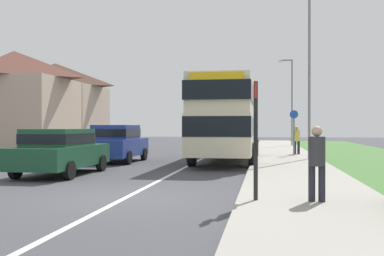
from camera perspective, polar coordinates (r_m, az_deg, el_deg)
name	(u,v)px	position (r m, az deg, el deg)	size (l,w,h in m)	color
ground_plane	(124,198)	(10.50, -8.63, -8.89)	(120.00, 120.00, 0.00)	#424247
lane_marking_centre	(186,167)	(18.22, -0.82, -5.00)	(0.14, 60.00, 0.01)	silver
pavement_near_side	(294,172)	(15.97, 12.94, -5.54)	(3.20, 68.00, 0.12)	#9E998E
double_decker_bus	(227,116)	(21.03, 4.53, 1.52)	(2.80, 9.70, 3.70)	beige
parked_car_dark_green	(61,149)	(15.85, -16.42, -2.64)	(2.00, 4.42, 1.57)	#19472D
parked_car_blue	(117,142)	(20.94, -9.53, -1.76)	(2.01, 4.12, 1.72)	navy
pedestrian_at_stop	(317,160)	(9.48, 15.65, -3.93)	(0.34, 0.34, 1.67)	#23232D
pedestrian_walking_away	(297,139)	(25.35, 13.23, -1.34)	(0.34, 0.34, 1.67)	#23232D
bus_stop_sign	(256,132)	(9.41, 8.14, -0.51)	(0.09, 0.52, 2.60)	black
cycle_route_sign	(294,131)	(24.39, 12.89, -0.34)	(0.44, 0.08, 2.52)	slate
street_lamp_mid	(307,63)	(22.07, 14.50, 8.04)	(1.14, 0.20, 8.22)	slate
street_lamp_far	(291,97)	(37.00, 12.48, 3.95)	(1.14, 0.20, 7.07)	slate
house_terrace_far_side	(36,104)	(33.15, -19.25, 2.93)	(6.75, 11.23, 6.48)	#C1A88E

